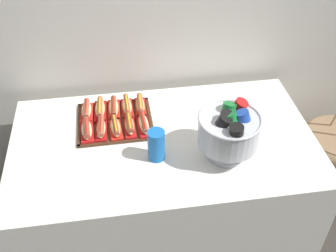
% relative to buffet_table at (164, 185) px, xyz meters
% --- Properties ---
extents(ground_plane, '(10.00, 10.00, 0.00)m').
position_rel_buffet_table_xyz_m(ground_plane, '(0.00, 0.00, -0.40)').
color(ground_plane, '#38332D').
extents(buffet_table, '(1.59, 0.91, 0.75)m').
position_rel_buffet_table_xyz_m(buffet_table, '(0.00, 0.00, 0.00)').
color(buffet_table, white).
rests_on(buffet_table, ground_plane).
extents(floor_vase, '(0.55, 0.55, 0.95)m').
position_rel_buffet_table_xyz_m(floor_vase, '(1.13, 0.14, -0.15)').
color(floor_vase, '#896B4C').
rests_on(floor_vase, ground_plane).
extents(serving_tray, '(0.41, 0.36, 0.01)m').
position_rel_buffet_table_xyz_m(serving_tray, '(-0.24, 0.18, 0.36)').
color(serving_tray, '#472B19').
rests_on(serving_tray, buffet_table).
extents(hot_dog_0, '(0.08, 0.17, 0.06)m').
position_rel_buffet_table_xyz_m(hot_dog_0, '(-0.39, 0.10, 0.39)').
color(hot_dog_0, red).
rests_on(hot_dog_0, serving_tray).
extents(hot_dog_1, '(0.07, 0.17, 0.06)m').
position_rel_buffet_table_xyz_m(hot_dog_1, '(-0.32, 0.10, 0.39)').
color(hot_dog_1, '#B21414').
rests_on(hot_dog_1, serving_tray).
extents(hot_dog_2, '(0.07, 0.18, 0.06)m').
position_rel_buffet_table_xyz_m(hot_dog_2, '(-0.24, 0.10, 0.39)').
color(hot_dog_2, red).
rests_on(hot_dog_2, serving_tray).
extents(hot_dog_3, '(0.06, 0.17, 0.07)m').
position_rel_buffet_table_xyz_m(hot_dog_3, '(-0.17, 0.10, 0.39)').
color(hot_dog_3, red).
rests_on(hot_dog_3, serving_tray).
extents(hot_dog_4, '(0.07, 0.19, 0.06)m').
position_rel_buffet_table_xyz_m(hot_dog_4, '(-0.09, 0.10, 0.39)').
color(hot_dog_4, red).
rests_on(hot_dog_4, serving_tray).
extents(hot_dog_5, '(0.07, 0.17, 0.06)m').
position_rel_buffet_table_xyz_m(hot_dog_5, '(-0.39, 0.26, 0.39)').
color(hot_dog_5, red).
rests_on(hot_dog_5, serving_tray).
extents(hot_dog_6, '(0.07, 0.19, 0.06)m').
position_rel_buffet_table_xyz_m(hot_dog_6, '(-0.32, 0.26, 0.39)').
color(hot_dog_6, '#B21414').
rests_on(hot_dog_6, serving_tray).
extents(hot_dog_7, '(0.07, 0.18, 0.06)m').
position_rel_buffet_table_xyz_m(hot_dog_7, '(-0.24, 0.26, 0.39)').
color(hot_dog_7, red).
rests_on(hot_dog_7, serving_tray).
extents(hot_dog_8, '(0.07, 0.18, 0.06)m').
position_rel_buffet_table_xyz_m(hot_dog_8, '(-0.17, 0.26, 0.39)').
color(hot_dog_8, red).
rests_on(hot_dog_8, serving_tray).
extents(hot_dog_9, '(0.06, 0.18, 0.06)m').
position_rel_buffet_table_xyz_m(hot_dog_9, '(-0.09, 0.26, 0.39)').
color(hot_dog_9, red).
rests_on(hot_dog_9, serving_tray).
extents(punch_bowl, '(0.31, 0.31, 0.29)m').
position_rel_buffet_table_xyz_m(punch_bowl, '(0.30, -0.16, 0.53)').
color(punch_bowl, silver).
rests_on(punch_bowl, buffet_table).
extents(cup_stack, '(0.08, 0.08, 0.17)m').
position_rel_buffet_table_xyz_m(cup_stack, '(-0.05, -0.12, 0.44)').
color(cup_stack, blue).
rests_on(cup_stack, buffet_table).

